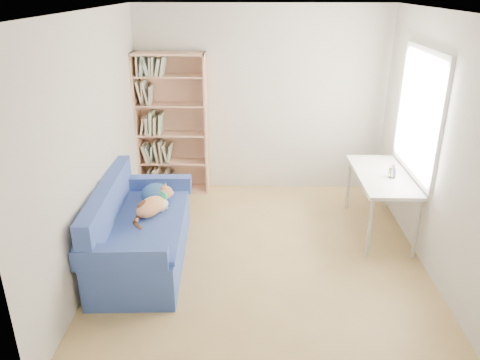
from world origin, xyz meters
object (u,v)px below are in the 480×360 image
object	(u,v)px
sofa	(139,232)
pen_cup	(392,172)
bookshelf	(172,130)
desk	(382,179)

from	to	relation	value
sofa	pen_cup	world-z (taller)	pen_cup
bookshelf	desk	bearing A→B (deg)	-23.82
sofa	bookshelf	size ratio (longest dim) A/B	0.94
desk	pen_cup	size ratio (longest dim) A/B	7.98
sofa	bookshelf	xyz separation A→B (m)	(0.08, 1.92, 0.57)
desk	bookshelf	bearing A→B (deg)	156.18
sofa	desk	distance (m)	2.88
bookshelf	pen_cup	distance (m)	3.04
sofa	pen_cup	bearing A→B (deg)	9.76
sofa	bookshelf	distance (m)	2.00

